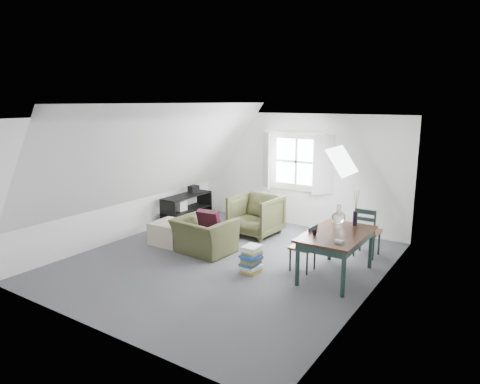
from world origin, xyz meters
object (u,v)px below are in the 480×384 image
Objects in this scene: armchair_far at (256,235)px; dining_chair_near at (305,247)px; media_shelf at (186,211)px; ottoman at (171,233)px; magazine_stack at (251,259)px; armchair_near at (205,253)px; dining_table at (337,239)px; dining_chair_far at (367,231)px.

dining_chair_near is (1.68, -1.23, 0.41)m from armchair_far.
media_shelf reaches higher than armchair_far.
magazine_stack reaches higher than ottoman.
media_shelf reaches higher than armchair_near.
armchair_near is 2.53m from dining_table.
armchair_near is 1.97m from dining_chair_near.
dining_table reaches higher than media_shelf.
dining_table is 1.41m from magazine_stack.
dining_table is (2.43, 0.29, 0.63)m from armchair_near.
dining_table is at bearing -169.10° from armchair_near.
ottoman reaches higher than armchair_near.
ottoman reaches higher than armchair_far.
armchair_far is at bearing -109.69° from dining_chair_near.
dining_chair_far is (2.55, 1.47, 0.47)m from armchair_near.
magazine_stack is (-0.70, -0.54, -0.19)m from dining_chair_near.
media_shelf reaches higher than ottoman.
dining_chair_far is 0.69× the size of media_shelf.
armchair_far is at bearing 2.80° from media_shelf.
armchair_near is at bearing -42.72° from media_shelf.
dining_chair_near is at bearing 37.54° from magazine_stack.
armchair_near is 1.11× the size of dining_chair_far.
dining_table is 1.60× the size of dining_chair_far.
armchair_near is 1.47m from armchair_far.
armchair_far is 1.03× the size of dining_chair_far.
armchair_far is 0.64× the size of dining_table.
media_shelf is at bearing 170.57° from dining_table.
ottoman is at bearing 10.64° from dining_chair_far.
dining_table reaches higher than magazine_stack.
dining_table is at bearing 72.35° from dining_chair_far.
ottoman is 3.35m from dining_table.
magazine_stack is (1.21, -0.31, 0.22)m from armchair_near.
dining_table is at bearing 3.94° from ottoman.
ottoman is at bearing -125.30° from armchair_far.
armchair_near is 0.77× the size of media_shelf.
ottoman is 2.81m from dining_chair_near.
dining_chair_near is (-0.64, -1.24, -0.06)m from dining_chair_far.
armchair_near is at bearing -3.73° from ottoman.
ottoman is at bearing -65.11° from media_shelf.
media_shelf is 2.97× the size of magazine_stack.
dining_chair_near is at bearing 3.52° from ottoman.
armchair_far is (0.22, 1.46, 0.00)m from armchair_near.
dining_chair_near reaches higher than dining_table.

